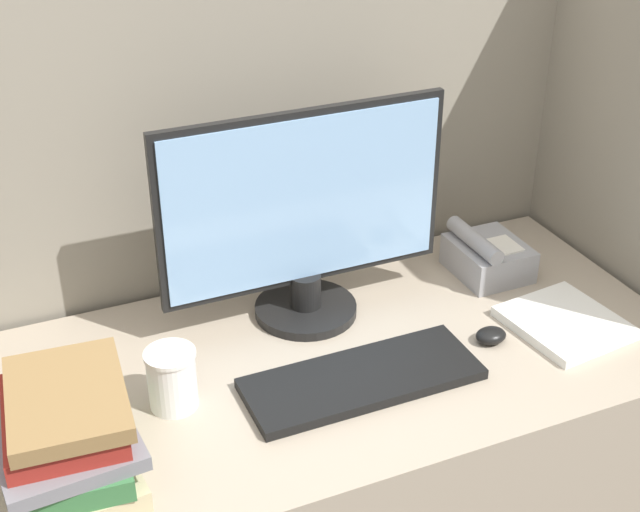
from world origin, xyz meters
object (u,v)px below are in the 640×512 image
object	(u,v)px
keyboard	(362,379)
book_stack	(66,437)
monitor	(304,221)
mouse	(491,336)
desk_telephone	(487,256)
coffee_cup	(172,379)

from	to	relation	value
keyboard	book_stack	bearing A→B (deg)	-176.96
monitor	keyboard	xyz separation A→B (m)	(0.00, -0.26, -0.21)
keyboard	mouse	distance (m)	0.29
desk_telephone	coffee_cup	bearing A→B (deg)	-167.39
desk_telephone	mouse	bearing A→B (deg)	-120.62
keyboard	book_stack	size ratio (longest dim) A/B	1.43
monitor	book_stack	world-z (taller)	monitor
mouse	coffee_cup	world-z (taller)	coffee_cup
book_stack	desk_telephone	size ratio (longest dim) A/B	1.73
mouse	book_stack	xyz separation A→B (m)	(-0.83, -0.05, 0.07)
keyboard	desk_telephone	world-z (taller)	desk_telephone
keyboard	book_stack	xyz separation A→B (m)	(-0.54, -0.03, 0.07)
mouse	keyboard	bearing A→B (deg)	-176.52
desk_telephone	book_stack	bearing A→B (deg)	-163.91
mouse	book_stack	size ratio (longest dim) A/B	0.21
book_stack	desk_telephone	xyz separation A→B (m)	(0.97, 0.28, -0.04)
mouse	desk_telephone	size ratio (longest dim) A/B	0.36
mouse	desk_telephone	bearing A→B (deg)	59.38
monitor	coffee_cup	size ratio (longest dim) A/B	5.20
mouse	desk_telephone	xyz separation A→B (m)	(0.14, 0.23, 0.03)
desk_telephone	monitor	bearing A→B (deg)	178.25
monitor	keyboard	distance (m)	0.34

